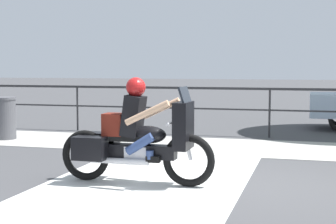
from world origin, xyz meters
TOP-DOWN VIEW (x-y plane):
  - ground_plane at (0.00, 0.00)m, footprint 120.00×120.00m
  - sidewalk_band at (0.00, 3.40)m, footprint 44.00×2.40m
  - crosswalk_band at (-1.37, -0.20)m, footprint 2.91×6.00m
  - fence_railing at (0.00, 5.14)m, footprint 36.00×0.05m
  - motorcycle at (-1.51, -0.40)m, footprint 2.38×0.76m
  - trash_bin at (-6.01, 3.12)m, footprint 0.53×0.53m

SIDE VIEW (x-z plane):
  - ground_plane at x=0.00m, z-range 0.00..0.00m
  - crosswalk_band at x=-1.37m, z-range 0.00..0.01m
  - sidewalk_band at x=0.00m, z-range 0.00..0.01m
  - trash_bin at x=-6.01m, z-range 0.00..1.01m
  - motorcycle at x=-1.51m, z-range -0.11..1.47m
  - fence_railing at x=0.00m, z-range 0.35..1.56m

